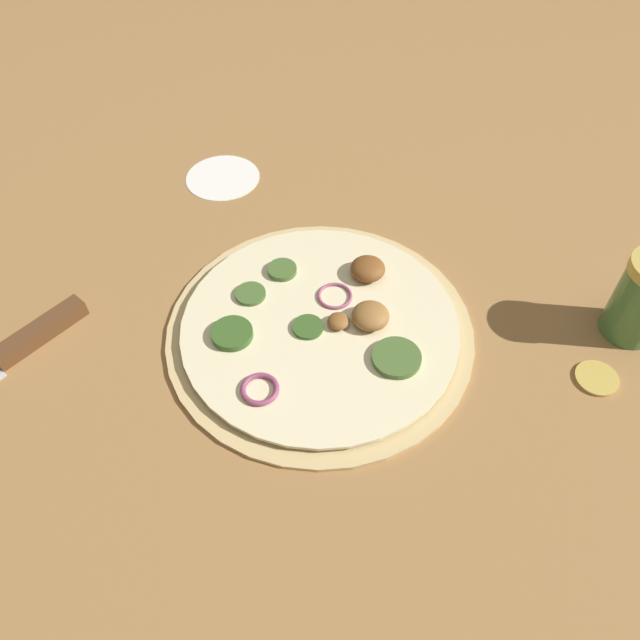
# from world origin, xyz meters

# --- Properties ---
(ground_plane) EXTENTS (3.00, 3.00, 0.00)m
(ground_plane) POSITION_xyz_m (0.00, 0.00, 0.00)
(ground_plane) COLOR #9E703F
(pizza) EXTENTS (0.33, 0.33, 0.03)m
(pizza) POSITION_xyz_m (0.00, 0.00, 0.01)
(pizza) COLOR #D6B77A
(pizza) RESTS_ON ground_plane
(knife) EXTENTS (0.11, 0.28, 0.02)m
(knife) POSITION_xyz_m (-0.28, -0.16, 0.01)
(knife) COLOR silver
(knife) RESTS_ON ground_plane
(loose_cap) EXTENTS (0.04, 0.04, 0.01)m
(loose_cap) POSITION_xyz_m (0.28, 0.05, 0.00)
(loose_cap) COLOR gold
(loose_cap) RESTS_ON ground_plane
(flour_patch) EXTENTS (0.10, 0.10, 0.00)m
(flour_patch) POSITION_xyz_m (-0.22, 0.19, 0.00)
(flour_patch) COLOR white
(flour_patch) RESTS_ON ground_plane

